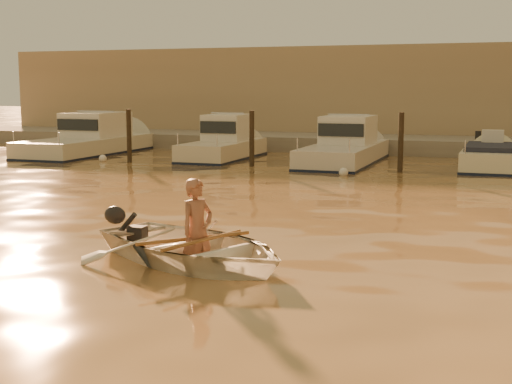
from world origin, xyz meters
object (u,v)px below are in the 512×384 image
at_px(moored_boat_2, 344,147).
at_px(dinghy, 193,247).
at_px(waterfront_building, 444,96).
at_px(moored_boat_0, 87,139).
at_px(moored_boat_1, 223,143).
at_px(person, 197,231).
at_px(moored_boat_3, 491,162).

bearing_deg(moored_boat_2, dinghy, -85.94).
relative_size(moored_boat_2, waterfront_building, 0.16).
height_order(moored_boat_0, moored_boat_1, same).
relative_size(person, moored_boat_3, 0.31).
bearing_deg(moored_boat_3, person, -104.10).
xyz_separation_m(person, moored_boat_0, (-12.42, 16.01, 0.08)).
bearing_deg(waterfront_building, moored_boat_0, -141.44).
relative_size(person, waterfront_building, 0.04).
relative_size(person, moored_boat_0, 0.21).
xyz_separation_m(person, moored_boat_3, (4.02, 16.01, -0.32)).
distance_m(moored_boat_0, moored_boat_1, 6.27).
bearing_deg(person, waterfront_building, 20.80).
distance_m(person, moored_boat_1, 17.15).
height_order(person, moored_boat_0, moored_boat_0).
relative_size(moored_boat_0, moored_boat_2, 1.08).
bearing_deg(moored_boat_0, dinghy, -52.34).
bearing_deg(moored_boat_0, person, -52.20).
xyz_separation_m(dinghy, moored_boat_2, (-1.13, 15.97, 0.36)).
bearing_deg(moored_boat_0, moored_boat_1, 0.00).
xyz_separation_m(moored_boat_0, moored_boat_3, (16.44, 0.00, -0.40)).
height_order(dinghy, moored_boat_3, moored_boat_3).
relative_size(moored_boat_0, waterfront_building, 0.18).
bearing_deg(moored_boat_1, waterfront_building, 55.59).
xyz_separation_m(person, moored_boat_2, (-1.23, 16.01, 0.08)).
bearing_deg(person, moored_boat_0, 61.54).
relative_size(moored_boat_3, waterfront_building, 0.12).
height_order(moored_boat_1, moored_boat_2, same).
bearing_deg(person, dinghy, 90.00).
distance_m(dinghy, moored_boat_3, 16.49).
bearing_deg(person, moored_boat_3, 9.64).
bearing_deg(waterfront_building, moored_boat_3, -76.53).
xyz_separation_m(moored_boat_1, moored_boat_3, (10.17, 0.00, -0.40)).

